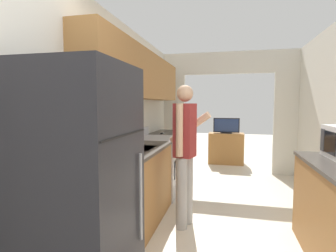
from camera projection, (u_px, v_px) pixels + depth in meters
wall_left at (119, 100)px, 3.27m from camera, size 0.38×6.96×2.50m
wall_far_with_doorway at (228, 103)px, 5.43m from camera, size 3.11×0.06×2.50m
counter_left at (150, 172)px, 3.76m from camera, size 0.62×3.26×0.90m
refrigerator at (79, 186)px, 1.85m from camera, size 0.75×0.76×1.70m
range_oven at (158, 166)px, 4.14m from camera, size 0.66×0.73×1.04m
person at (185, 152)px, 3.02m from camera, size 0.53×0.43×1.64m
tv_cabinet at (226, 148)px, 6.31m from camera, size 0.82×0.42×0.74m
television at (226, 126)px, 6.22m from camera, size 0.61×0.16×0.36m
knife at (162, 133)px, 4.65m from camera, size 0.05×0.29×0.02m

